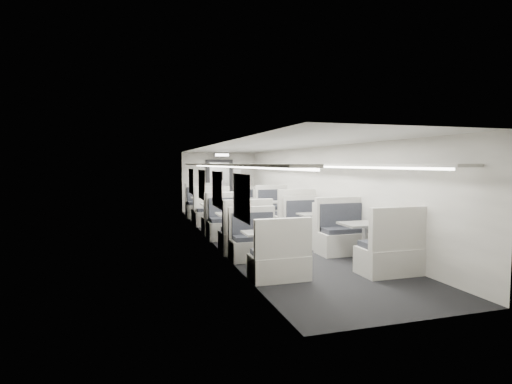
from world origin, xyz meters
TOP-DOWN VIEW (x-y plane):
  - room at (0.00, 0.00)m, footprint 3.24×12.24m
  - booth_left_a at (-1.00, 3.39)m, footprint 1.13×2.30m
  - booth_left_b at (-1.00, 1.52)m, footprint 1.09×2.21m
  - booth_left_c at (-1.00, -0.85)m, footprint 1.09×2.22m
  - booth_left_d at (-1.00, -3.09)m, footprint 0.98×1.99m
  - booth_right_a at (1.00, 3.69)m, footprint 0.99×2.01m
  - booth_right_b at (1.00, 1.20)m, footprint 1.14×2.32m
  - booth_right_c at (1.00, -1.00)m, footprint 0.99×2.01m
  - booth_right_d at (1.00, -3.25)m, footprint 1.12×2.27m
  - passenger at (-0.74, 2.78)m, footprint 0.64×0.54m
  - window_a at (-1.49, 3.40)m, footprint 0.02×1.18m
  - window_b at (-1.49, 1.20)m, footprint 0.02×1.18m
  - window_c at (-1.49, -1.00)m, footprint 0.02×1.18m
  - window_d at (-1.49, -3.20)m, footprint 0.02×1.18m
  - luggage_rack_left at (-1.24, -0.30)m, footprint 0.46×10.40m
  - luggage_rack_right at (1.24, -0.30)m, footprint 0.46×10.40m
  - vestibule_door at (0.00, 5.93)m, footprint 1.10×0.13m
  - exit_sign at (0.00, 5.44)m, footprint 0.62×0.12m
  - wall_notice at (0.75, 5.92)m, footprint 0.32×0.02m

SIDE VIEW (x-z plane):
  - booth_left_d at x=-1.00m, z-range -0.18..0.89m
  - booth_right_a at x=1.00m, z-range -0.18..0.90m
  - booth_right_c at x=1.00m, z-range -0.18..0.90m
  - booth_left_b at x=-1.00m, z-range -0.20..0.98m
  - booth_left_c at x=-1.00m, z-range -0.20..0.99m
  - booth_right_d at x=1.00m, z-range -0.20..1.01m
  - booth_left_a at x=-1.00m, z-range -0.20..1.03m
  - booth_right_b at x=1.00m, z-range -0.21..1.04m
  - passenger at x=-0.74m, z-range 0.00..1.50m
  - vestibule_door at x=0.00m, z-range -0.01..2.09m
  - room at x=0.00m, z-range -0.12..2.52m
  - window_a at x=-1.49m, z-range 0.93..1.77m
  - window_b at x=-1.49m, z-range 0.93..1.77m
  - window_c at x=-1.49m, z-range 0.93..1.77m
  - window_d at x=-1.49m, z-range 0.93..1.77m
  - wall_notice at x=0.75m, z-range 1.30..1.70m
  - luggage_rack_left at x=-1.24m, z-range 1.87..1.96m
  - luggage_rack_right at x=1.24m, z-range 1.87..1.96m
  - exit_sign at x=0.00m, z-range 2.20..2.36m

